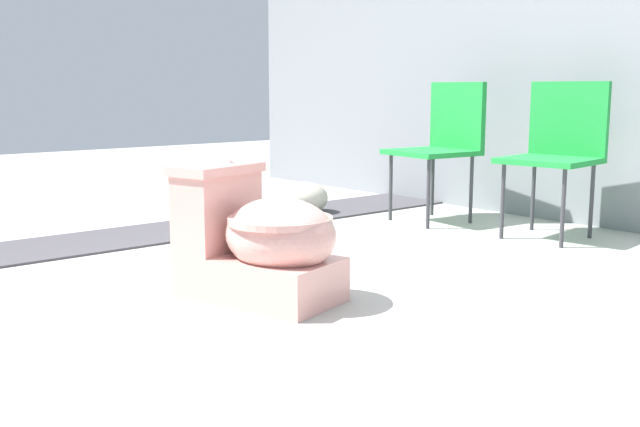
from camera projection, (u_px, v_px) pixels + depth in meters
name	position (u px, v px, depth m)	size (l,w,h in m)	color
ground_plane	(212.00, 293.00, 2.95)	(14.00, 14.00, 0.00)	#A8A59E
gravel_strip	(171.00, 231.00, 4.20)	(0.56, 8.00, 0.01)	#423F44
toilet	(260.00, 243.00, 2.83)	(0.71, 0.53, 0.52)	#E09E93
folding_chair_left	(444.00, 136.00, 4.51)	(0.49, 0.49, 0.83)	#1E8C38
folding_chair_middle	(559.00, 142.00, 4.01)	(0.49, 0.49, 0.83)	#1E8C38
boulder_near	(218.00, 209.00, 4.38)	(0.35, 0.33, 0.20)	#B7B2AD
boulder_far	(305.00, 198.00, 4.79)	(0.30, 0.29, 0.21)	#ADA899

